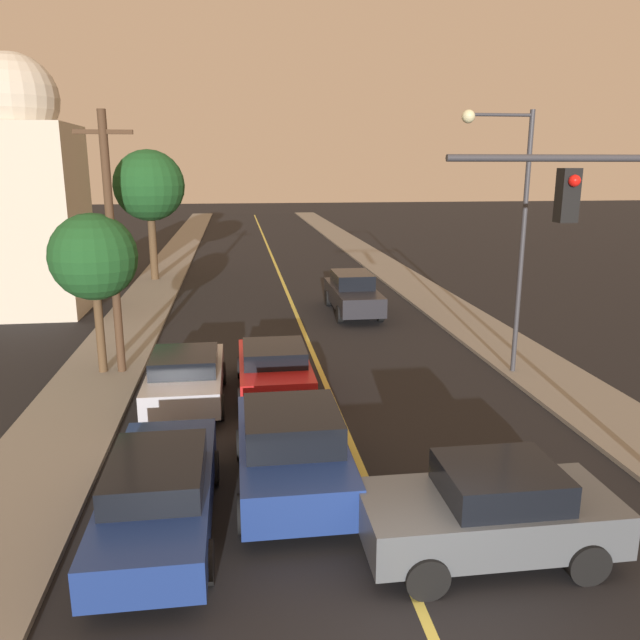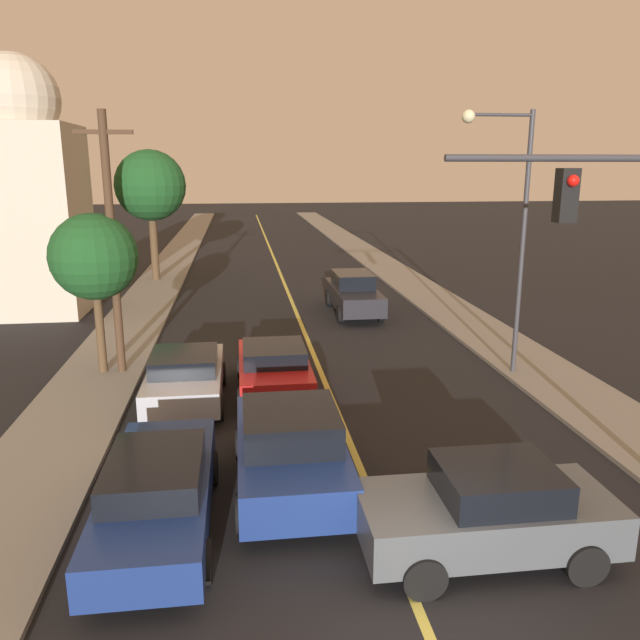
{
  "view_description": "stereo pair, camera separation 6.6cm",
  "coord_description": "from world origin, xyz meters",
  "px_view_note": "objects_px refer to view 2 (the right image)",
  "views": [
    {
      "loc": [
        -2.43,
        -6.72,
        6.11
      ],
      "look_at": [
        0.0,
        11.29,
        1.6
      ],
      "focal_mm": 35.0,
      "sensor_mm": 36.0,
      "label": 1
    },
    {
      "loc": [
        -2.36,
        -6.73,
        6.11
      ],
      "look_at": [
        0.0,
        11.29,
        1.6
      ],
      "focal_mm": 35.0,
      "sensor_mm": 36.0,
      "label": 2
    }
  ],
  "objects_px": {
    "car_crossing_right": "(488,511)",
    "car_near_lane_second": "(274,367)",
    "tree_left_far": "(94,257)",
    "car_outer_lane_front": "(158,491)",
    "utility_pole_left": "(112,241)",
    "streetlamp_right": "(509,210)",
    "domed_building_left": "(25,194)",
    "car_near_lane_front": "(290,448)",
    "tree_left_near": "(150,186)",
    "car_far_oncoming": "(353,293)",
    "car_outer_lane_second": "(186,376)"
  },
  "relations": [
    {
      "from": "car_near_lane_front",
      "to": "car_far_oncoming",
      "type": "xyz_separation_m",
      "value": [
        3.9,
        14.53,
        0.02
      ]
    },
    {
      "from": "tree_left_near",
      "to": "car_far_oncoming",
      "type": "bearing_deg",
      "value": -43.59
    },
    {
      "from": "domed_building_left",
      "to": "streetlamp_right",
      "type": "bearing_deg",
      "value": -33.28
    },
    {
      "from": "car_crossing_right",
      "to": "utility_pole_left",
      "type": "bearing_deg",
      "value": 36.33
    },
    {
      "from": "car_outer_lane_front",
      "to": "car_outer_lane_second",
      "type": "height_order",
      "value": "car_outer_lane_front"
    },
    {
      "from": "car_outer_lane_second",
      "to": "tree_left_near",
      "type": "height_order",
      "value": "tree_left_near"
    },
    {
      "from": "streetlamp_right",
      "to": "domed_building_left",
      "type": "bearing_deg",
      "value": 146.72
    },
    {
      "from": "tree_left_near",
      "to": "streetlamp_right",
      "type": "bearing_deg",
      "value": -55.23
    },
    {
      "from": "car_near_lane_front",
      "to": "car_near_lane_second",
      "type": "distance_m",
      "value": 5.42
    },
    {
      "from": "car_near_lane_front",
      "to": "car_far_oncoming",
      "type": "height_order",
      "value": "car_far_oncoming"
    },
    {
      "from": "utility_pole_left",
      "to": "car_crossing_right",
      "type": "bearing_deg",
      "value": -53.67
    },
    {
      "from": "car_outer_lane_second",
      "to": "car_far_oncoming",
      "type": "height_order",
      "value": "car_far_oncoming"
    },
    {
      "from": "car_near_lane_front",
      "to": "domed_building_left",
      "type": "height_order",
      "value": "domed_building_left"
    },
    {
      "from": "tree_left_far",
      "to": "car_outer_lane_second",
      "type": "bearing_deg",
      "value": -44.57
    },
    {
      "from": "car_far_oncoming",
      "to": "tree_left_far",
      "type": "distance_m",
      "value": 11.65
    },
    {
      "from": "car_outer_lane_front",
      "to": "streetlamp_right",
      "type": "height_order",
      "value": "streetlamp_right"
    },
    {
      "from": "tree_left_far",
      "to": "domed_building_left",
      "type": "relative_size",
      "value": 0.45
    },
    {
      "from": "car_outer_lane_front",
      "to": "utility_pole_left",
      "type": "relative_size",
      "value": 0.66
    },
    {
      "from": "domed_building_left",
      "to": "car_near_lane_second",
      "type": "bearing_deg",
      "value": -49.57
    },
    {
      "from": "car_near_lane_front",
      "to": "car_far_oncoming",
      "type": "distance_m",
      "value": 15.04
    },
    {
      "from": "car_near_lane_front",
      "to": "streetlamp_right",
      "type": "relative_size",
      "value": 0.59
    },
    {
      "from": "car_near_lane_front",
      "to": "car_far_oncoming",
      "type": "bearing_deg",
      "value": 74.95
    },
    {
      "from": "domed_building_left",
      "to": "car_outer_lane_second",
      "type": "bearing_deg",
      "value": -58.49
    },
    {
      "from": "tree_left_near",
      "to": "car_near_lane_front",
      "type": "bearing_deg",
      "value": -77.06
    },
    {
      "from": "car_near_lane_second",
      "to": "tree_left_far",
      "type": "xyz_separation_m",
      "value": [
        -5.0,
        2.08,
        2.84
      ]
    },
    {
      "from": "car_outer_lane_second",
      "to": "streetlamp_right",
      "type": "bearing_deg",
      "value": 6.55
    },
    {
      "from": "car_near_lane_front",
      "to": "tree_left_far",
      "type": "distance_m",
      "value": 9.41
    },
    {
      "from": "car_near_lane_second",
      "to": "tree_left_near",
      "type": "height_order",
      "value": "tree_left_near"
    },
    {
      "from": "car_near_lane_second",
      "to": "car_outer_lane_second",
      "type": "height_order",
      "value": "car_outer_lane_second"
    },
    {
      "from": "utility_pole_left",
      "to": "tree_left_far",
      "type": "distance_m",
      "value": 0.72
    },
    {
      "from": "car_crossing_right",
      "to": "car_near_lane_second",
      "type": "bearing_deg",
      "value": 20.14
    },
    {
      "from": "car_near_lane_front",
      "to": "streetlamp_right",
      "type": "xyz_separation_m",
      "value": [
        6.72,
        5.94,
        4.05
      ]
    },
    {
      "from": "car_outer_lane_front",
      "to": "tree_left_far",
      "type": "xyz_separation_m",
      "value": [
        -2.64,
        8.64,
        2.8
      ]
    },
    {
      "from": "car_near_lane_front",
      "to": "tree_left_near",
      "type": "xyz_separation_m",
      "value": [
        -5.36,
        23.35,
        4.21
      ]
    },
    {
      "from": "tree_left_near",
      "to": "domed_building_left",
      "type": "bearing_deg",
      "value": -121.77
    },
    {
      "from": "car_outer_lane_front",
      "to": "domed_building_left",
      "type": "height_order",
      "value": "domed_building_left"
    },
    {
      "from": "utility_pole_left",
      "to": "car_outer_lane_second",
      "type": "bearing_deg",
      "value": -50.88
    },
    {
      "from": "car_far_oncoming",
      "to": "domed_building_left",
      "type": "height_order",
      "value": "domed_building_left"
    },
    {
      "from": "car_outer_lane_front",
      "to": "utility_pole_left",
      "type": "distance_m",
      "value": 9.45
    },
    {
      "from": "car_crossing_right",
      "to": "domed_building_left",
      "type": "bearing_deg",
      "value": 33.03
    },
    {
      "from": "utility_pole_left",
      "to": "car_near_lane_front",
      "type": "bearing_deg",
      "value": -59.23
    },
    {
      "from": "car_crossing_right",
      "to": "streetlamp_right",
      "type": "bearing_deg",
      "value": -24.13
    },
    {
      "from": "car_outer_lane_front",
      "to": "car_far_oncoming",
      "type": "height_order",
      "value": "car_far_oncoming"
    },
    {
      "from": "car_outer_lane_second",
      "to": "car_crossing_right",
      "type": "height_order",
      "value": "car_crossing_right"
    },
    {
      "from": "car_crossing_right",
      "to": "car_outer_lane_front",
      "type": "bearing_deg",
      "value": 75.03
    },
    {
      "from": "car_near_lane_second",
      "to": "car_outer_lane_second",
      "type": "distance_m",
      "value": 2.41
    },
    {
      "from": "car_near_lane_front",
      "to": "car_outer_lane_second",
      "type": "relative_size",
      "value": 1.05
    },
    {
      "from": "car_near_lane_second",
      "to": "car_outer_lane_second",
      "type": "xyz_separation_m",
      "value": [
        -2.35,
        -0.52,
        0.02
      ]
    },
    {
      "from": "car_far_oncoming",
      "to": "domed_building_left",
      "type": "distance_m",
      "value": 14.2
    },
    {
      "from": "car_outer_lane_front",
      "to": "tree_left_far",
      "type": "relative_size",
      "value": 1.05
    }
  ]
}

